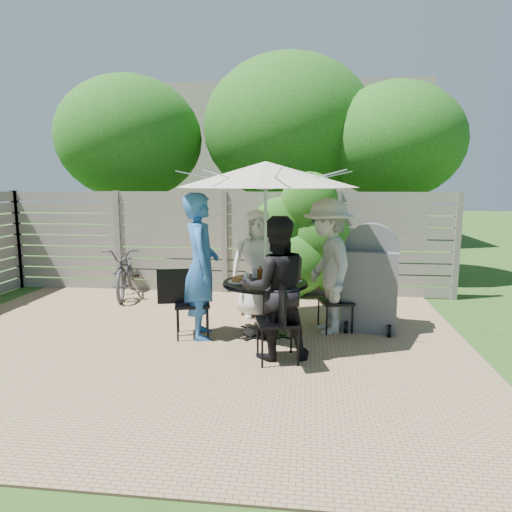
# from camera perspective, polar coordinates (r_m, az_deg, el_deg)

# --- Properties ---
(backyard_envelope) EXTENTS (60.00, 60.00, 5.00)m
(backyard_envelope) POSITION_cam_1_polar(r_m,az_deg,el_deg) (15.38, 1.48, 11.39)
(backyard_envelope) COLOR #294B17
(backyard_envelope) RESTS_ON ground
(patio_table) EXTENTS (1.32, 1.32, 0.72)m
(patio_table) POSITION_cam_1_polar(r_m,az_deg,el_deg) (6.00, 1.17, -5.22)
(patio_table) COLOR black
(patio_table) RESTS_ON ground
(umbrella) EXTENTS (2.81, 2.81, 2.25)m
(umbrella) POSITION_cam_1_polar(r_m,az_deg,el_deg) (5.82, 1.22, 10.14)
(umbrella) COLOR silver
(umbrella) RESTS_ON ground
(chair_back) EXTENTS (0.56, 0.69, 0.90)m
(chair_back) POSITION_cam_1_polar(r_m,az_deg,el_deg) (6.98, 0.01, -5.12)
(chair_back) COLOR black
(chair_back) RESTS_ON ground
(person_back) EXTENTS (0.89, 0.69, 1.61)m
(person_back) POSITION_cam_1_polar(r_m,az_deg,el_deg) (6.74, 0.17, -0.99)
(person_back) COLOR silver
(person_back) RESTS_ON ground
(chair_left) EXTENTS (0.69, 0.54, 0.91)m
(chair_left) POSITION_cam_1_polar(r_m,az_deg,el_deg) (6.00, -8.08, -7.54)
(chair_left) COLOR black
(chair_left) RESTS_ON ground
(person_left) EXTENTS (0.60, 0.77, 1.87)m
(person_left) POSITION_cam_1_polar(r_m,az_deg,el_deg) (5.85, -6.90, -1.30)
(person_left) COLOR #265DA7
(person_left) RESTS_ON ground
(chair_front) EXTENTS (0.55, 0.72, 0.94)m
(chair_front) POSITION_cam_1_polar(r_m,az_deg,el_deg) (5.15, 2.71, -10.19)
(chair_front) COLOR black
(chair_front) RESTS_ON ground
(person_front) EXTENTS (0.92, 0.79, 1.63)m
(person_front) POSITION_cam_1_polar(r_m,az_deg,el_deg) (5.13, 2.50, -4.08)
(person_front) COLOR black
(person_front) RESTS_ON ground
(chair_right) EXTENTS (0.65, 0.51, 0.85)m
(chair_right) POSITION_cam_1_polar(r_m,az_deg,el_deg) (6.27, 9.98, -7.05)
(chair_right) COLOR black
(chair_right) RESTS_ON ground
(person_right) EXTENTS (0.92, 1.29, 1.80)m
(person_right) POSITION_cam_1_polar(r_m,az_deg,el_deg) (6.09, 8.94, -1.30)
(person_right) COLOR #A1A29D
(person_right) RESTS_ON ground
(plate_back) EXTENTS (0.26, 0.26, 0.06)m
(plate_back) POSITION_cam_1_polar(r_m,az_deg,el_deg) (6.29, 0.71, -2.29)
(plate_back) COLOR white
(plate_back) RESTS_ON patio_table
(plate_left) EXTENTS (0.26, 0.26, 0.06)m
(plate_left) POSITION_cam_1_polar(r_m,az_deg,el_deg) (5.91, -2.29, -3.06)
(plate_left) COLOR white
(plate_left) RESTS_ON patio_table
(plate_front) EXTENTS (0.26, 0.26, 0.06)m
(plate_front) POSITION_cam_1_polar(r_m,az_deg,el_deg) (5.60, 1.70, -3.73)
(plate_front) COLOR white
(plate_front) RESTS_ON patio_table
(plate_right) EXTENTS (0.26, 0.26, 0.06)m
(plate_right) POSITION_cam_1_polar(r_m,az_deg,el_deg) (6.01, 4.58, -2.87)
(plate_right) COLOR white
(plate_right) RESTS_ON patio_table
(glass_back) EXTENTS (0.07, 0.07, 0.14)m
(glass_back) POSITION_cam_1_polar(r_m,az_deg,el_deg) (6.17, -0.13, -2.08)
(glass_back) COLOR silver
(glass_back) RESTS_ON patio_table
(glass_left) EXTENTS (0.07, 0.07, 0.14)m
(glass_left) POSITION_cam_1_polar(r_m,az_deg,el_deg) (5.80, -1.22, -2.81)
(glass_left) COLOR silver
(glass_left) RESTS_ON patio_table
(glass_front) EXTENTS (0.07, 0.07, 0.14)m
(glass_front) POSITION_cam_1_polar(r_m,az_deg,el_deg) (5.70, 2.59, -3.03)
(glass_front) COLOR silver
(glass_front) RESTS_ON patio_table
(glass_right) EXTENTS (0.07, 0.07, 0.14)m
(glass_right) POSITION_cam_1_polar(r_m,az_deg,el_deg) (6.08, 3.46, -2.28)
(glass_right) COLOR silver
(glass_right) RESTS_ON patio_table
(syrup_jug) EXTENTS (0.09, 0.09, 0.16)m
(syrup_jug) POSITION_cam_1_polar(r_m,az_deg,el_deg) (5.97, 0.54, -2.36)
(syrup_jug) COLOR #59280C
(syrup_jug) RESTS_ON patio_table
(coffee_cup) EXTENTS (0.08, 0.08, 0.12)m
(coffee_cup) POSITION_cam_1_polar(r_m,az_deg,el_deg) (6.17, 1.80, -2.20)
(coffee_cup) COLOR #C6B293
(coffee_cup) RESTS_ON patio_table
(bicycle) EXTENTS (0.99, 1.80, 0.89)m
(bicycle) POSITION_cam_1_polar(r_m,az_deg,el_deg) (8.41, -15.92, -1.80)
(bicycle) COLOR #333338
(bicycle) RESTS_ON ground
(bbq_grill) EXTENTS (0.79, 0.66, 1.46)m
(bbq_grill) POSITION_cam_1_polar(r_m,az_deg,el_deg) (6.36, 14.07, -3.16)
(bbq_grill) COLOR #525156
(bbq_grill) RESTS_ON ground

